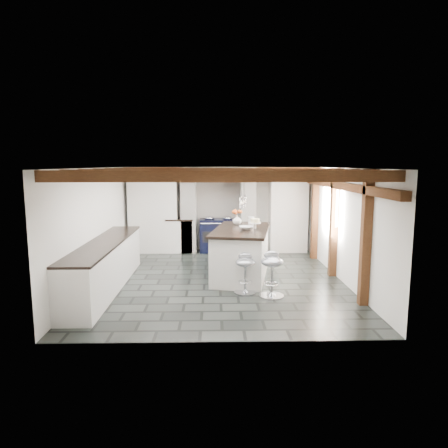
{
  "coord_description": "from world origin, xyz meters",
  "views": [
    {
      "loc": [
        -0.1,
        -8.08,
        2.37
      ],
      "look_at": [
        0.1,
        0.4,
        1.1
      ],
      "focal_mm": 32.0,
      "sensor_mm": 36.0,
      "label": 1
    }
  ],
  "objects_px": {
    "kitchen_island": "(241,252)",
    "bar_stool_near": "(272,269)",
    "range_cooker": "(218,235)",
    "bar_stool_far": "(245,269)"
  },
  "relations": [
    {
      "from": "bar_stool_near",
      "to": "bar_stool_far",
      "type": "distance_m",
      "value": 0.51
    },
    {
      "from": "range_cooker",
      "to": "kitchen_island",
      "type": "height_order",
      "value": "kitchen_island"
    },
    {
      "from": "kitchen_island",
      "to": "range_cooker",
      "type": "bearing_deg",
      "value": 111.35
    },
    {
      "from": "bar_stool_near",
      "to": "bar_stool_far",
      "type": "relative_size",
      "value": 1.1
    },
    {
      "from": "range_cooker",
      "to": "bar_stool_far",
      "type": "distance_m",
      "value": 3.64
    },
    {
      "from": "kitchen_island",
      "to": "bar_stool_near",
      "type": "bearing_deg",
      "value": -60.03
    },
    {
      "from": "kitchen_island",
      "to": "bar_stool_near",
      "type": "height_order",
      "value": "kitchen_island"
    },
    {
      "from": "kitchen_island",
      "to": "bar_stool_far",
      "type": "bearing_deg",
      "value": -79.09
    },
    {
      "from": "bar_stool_near",
      "to": "bar_stool_far",
      "type": "bearing_deg",
      "value": 153.37
    },
    {
      "from": "bar_stool_far",
      "to": "range_cooker",
      "type": "bearing_deg",
      "value": 112.31
    }
  ]
}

